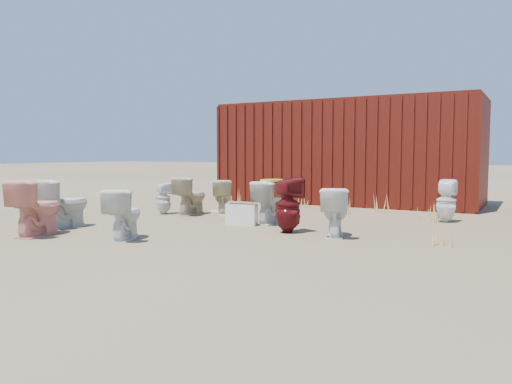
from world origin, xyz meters
The scene contains 22 objects.
ground centered at (0.00, 0.00, 0.00)m, with size 100.00×100.00×0.00m, color brown.
shipping_container centered at (0.00, 5.20, 1.20)m, with size 6.00×2.40×2.40m, color #4C130C.
toilet_front_a centered at (-2.53, -1.10, 0.39)m, with size 0.43×0.76×0.77m, color silver.
toilet_front_pink centered at (-2.23, -1.84, 0.41)m, with size 0.46×0.80×0.81m, color #F59C8D.
toilet_front_c centered at (-0.90, -1.47, 0.35)m, with size 0.39×0.69×0.70m, color white.
toilet_front_maroon centered at (0.78, 0.17, 0.41)m, with size 0.37×0.38×0.83m, color #5F1012.
toilet_front_e centered at (1.51, 0.19, 0.35)m, with size 0.39×0.69×0.70m, color white.
toilet_back_a centered at (-2.33, 1.05, 0.31)m, with size 0.28×0.29×0.63m, color white.
toilet_back_beige_left centered at (-1.36, 1.66, 0.34)m, with size 0.38×0.66×0.67m, color beige.
toilet_back_beige_right centered at (-1.80, 1.24, 0.37)m, with size 0.41×0.72×0.73m, color beige.
toilet_back_yellowlid centered at (0.13, 0.90, 0.36)m, with size 0.40×0.71×0.72m, color white.
toilet_back_e centered at (2.65, 2.54, 0.37)m, with size 0.33×0.34×0.74m, color white.
yellow_lid centered at (0.13, 0.90, 0.73)m, with size 0.36×0.46×0.03m, color gold.
loose_tank centered at (-0.23, 0.52, 0.17)m, with size 0.50×0.20×0.35m, color white.
loose_lid_near centered at (-1.57, 1.89, 0.01)m, with size 0.38×0.49×0.02m, color beige.
loose_lid_far centered at (-1.13, 1.50, 0.01)m, with size 0.36×0.47×0.02m, color #CAB292.
weed_clump_a centered at (-1.91, 3.16, 0.17)m, with size 0.36×0.36×0.34m, color tan.
weed_clump_b centered at (0.79, 2.76, 0.15)m, with size 0.32×0.32×0.30m, color tan.
weed_clump_c centered at (2.35, 2.48, 0.17)m, with size 0.36×0.36×0.34m, color tan.
weed_clump_d centered at (-0.50, 3.50, 0.12)m, with size 0.30×0.30×0.23m, color tan.
weed_clump_e centered at (1.25, 3.39, 0.17)m, with size 0.34×0.34×0.34m, color tan.
weed_clump_f centered at (2.96, 0.23, 0.13)m, with size 0.28×0.28×0.27m, color tan.
Camera 1 is at (3.99, -6.47, 1.18)m, focal length 35.00 mm.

